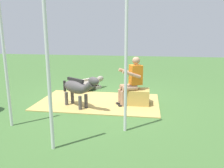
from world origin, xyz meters
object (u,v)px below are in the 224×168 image
object	(u,v)px
pony_lying	(87,85)
tent_pole_mid	(49,77)
hay_bale	(137,97)
person_seated	(132,79)
tent_pole_right	(6,67)
tent_pole_left	(126,69)
pony_standing	(78,88)

from	to	relation	value
pony_lying	tent_pole_mid	xyz separation A→B (m)	(-0.41, 3.82, 1.07)
hay_bale	pony_lying	distance (m)	2.10
person_seated	tent_pole_right	world-z (taller)	tent_pole_right
hay_bale	person_seated	bearing A→B (deg)	16.81
hay_bale	person_seated	xyz separation A→B (m)	(0.15, 0.05, 0.50)
person_seated	pony_lying	bearing A→B (deg)	-38.27
person_seated	pony_lying	world-z (taller)	person_seated
pony_lying	tent_pole_left	bearing A→B (deg)	118.23
person_seated	tent_pole_right	bearing A→B (deg)	36.28
hay_bale	pony_lying	size ratio (longest dim) A/B	0.51
pony_lying	tent_pole_right	world-z (taller)	tent_pole_right
hay_bale	pony_standing	xyz separation A→B (m)	(1.51, 0.50, 0.33)
hay_bale	tent_pole_right	world-z (taller)	tent_pole_right
tent_pole_left	pony_standing	bearing A→B (deg)	-42.22
pony_standing	tent_pole_mid	xyz separation A→B (m)	(-0.19, 2.12, 0.71)
pony_standing	pony_lying	distance (m)	1.75
tent_pole_left	tent_pole_right	distance (m)	2.42
hay_bale	person_seated	world-z (taller)	person_seated
pony_standing	person_seated	bearing A→B (deg)	-161.52
person_seated	tent_pole_mid	xyz separation A→B (m)	(1.16, 2.57, 0.54)
tent_pole_mid	tent_pole_right	bearing A→B (deg)	-32.07
tent_pole_right	tent_pole_mid	xyz separation A→B (m)	(-1.27, 0.79, 0.00)
pony_standing	tent_pole_left	world-z (taller)	tent_pole_left
pony_lying	tent_pole_right	xyz separation A→B (m)	(0.85, 3.02, 1.07)
hay_bale	pony_standing	size ratio (longest dim) A/B	0.55
tent_pole_right	tent_pole_mid	bearing A→B (deg)	147.93
person_seated	tent_pole_mid	size ratio (longest dim) A/B	0.52
tent_pole_right	tent_pole_mid	world-z (taller)	same
pony_lying	tent_pole_left	distance (m)	3.48
person_seated	pony_standing	bearing A→B (deg)	18.48
hay_bale	tent_pole_right	bearing A→B (deg)	35.33
hay_bale	pony_lying	xyz separation A→B (m)	(1.73, -1.20, -0.03)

